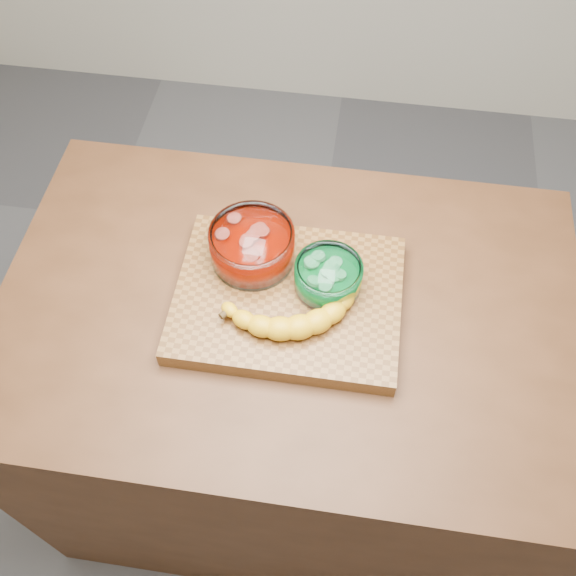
# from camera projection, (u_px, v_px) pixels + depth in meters

# --- Properties ---
(ground) EXTENTS (3.50, 3.50, 0.00)m
(ground) POSITION_uv_depth(u_px,v_px,m) (288.00, 455.00, 2.06)
(ground) COLOR #555559
(ground) RESTS_ON ground
(counter) EXTENTS (1.20, 0.80, 0.90)m
(counter) POSITION_uv_depth(u_px,v_px,m) (288.00, 396.00, 1.68)
(counter) COLOR #492A16
(counter) RESTS_ON ground
(cutting_board) EXTENTS (0.45, 0.35, 0.04)m
(cutting_board) POSITION_uv_depth(u_px,v_px,m) (288.00, 299.00, 1.29)
(cutting_board) COLOR brown
(cutting_board) RESTS_ON counter
(bowl_red) EXTENTS (0.17, 0.17, 0.08)m
(bowl_red) POSITION_uv_depth(u_px,v_px,m) (252.00, 246.00, 1.29)
(bowl_red) COLOR white
(bowl_red) RESTS_ON cutting_board
(bowl_green) EXTENTS (0.13, 0.13, 0.06)m
(bowl_green) POSITION_uv_depth(u_px,v_px,m) (328.00, 276.00, 1.26)
(bowl_green) COLOR white
(bowl_green) RESTS_ON cutting_board
(banana) EXTENTS (0.30, 0.19, 0.04)m
(banana) POSITION_uv_depth(u_px,v_px,m) (290.00, 304.00, 1.24)
(banana) COLOR gold
(banana) RESTS_ON cutting_board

